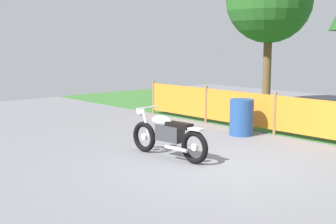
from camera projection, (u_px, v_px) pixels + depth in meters
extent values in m
cube|color=slate|center=(231.00, 165.00, 8.48)|extent=(24.00, 24.00, 0.02)
cylinder|color=olive|center=(153.00, 97.00, 14.60)|extent=(0.08, 0.08, 1.05)
cylinder|color=olive|center=(206.00, 104.00, 12.88)|extent=(0.08, 0.08, 1.05)
cylinder|color=olive|center=(275.00, 114.00, 11.17)|extent=(0.08, 0.08, 1.05)
cube|color=orange|center=(178.00, 100.00, 13.74)|extent=(2.23, 0.02, 0.85)
cube|color=orange|center=(238.00, 108.00, 12.02)|extent=(2.23, 0.02, 0.85)
cube|color=orange|center=(318.00, 119.00, 10.31)|extent=(2.23, 0.02, 0.85)
cylinder|color=brown|center=(267.00, 69.00, 15.75)|extent=(0.28, 0.28, 2.65)
torus|color=black|center=(144.00, 137.00, 9.45)|extent=(0.63, 0.15, 0.63)
cylinder|color=silver|center=(144.00, 137.00, 9.45)|extent=(0.14, 0.07, 0.14)
torus|color=black|center=(194.00, 147.00, 8.51)|extent=(0.63, 0.15, 0.63)
cylinder|color=silver|center=(194.00, 147.00, 8.51)|extent=(0.14, 0.07, 0.14)
cube|color=#38383D|center=(170.00, 133.00, 8.92)|extent=(0.60, 0.28, 0.31)
ellipsoid|color=#B7B7C1|center=(162.00, 121.00, 9.04)|extent=(0.53, 0.27, 0.22)
cube|color=black|center=(179.00, 125.00, 8.72)|extent=(0.56, 0.26, 0.10)
cube|color=silver|center=(195.00, 129.00, 8.45)|extent=(0.36, 0.18, 0.04)
cylinder|color=silver|center=(146.00, 123.00, 9.37)|extent=(0.23, 0.07, 0.56)
sphere|color=white|center=(141.00, 112.00, 9.45)|extent=(0.19, 0.19, 0.18)
cylinder|color=silver|center=(147.00, 107.00, 9.29)|extent=(0.07, 0.59, 0.03)
cylinder|color=silver|center=(176.00, 149.00, 8.65)|extent=(0.54, 0.11, 0.07)
cylinder|color=navy|center=(242.00, 117.00, 11.15)|extent=(0.58, 0.58, 0.88)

